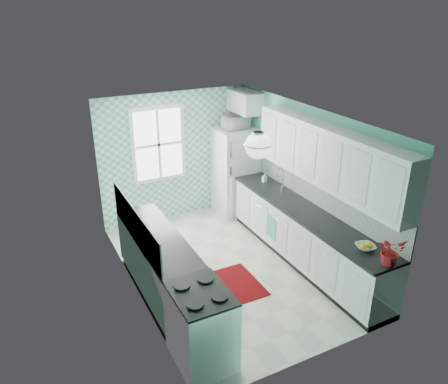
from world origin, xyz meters
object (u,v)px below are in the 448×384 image
ceiling_light (258,145)px  sink (275,191)px  stove (201,326)px  fruit_bowl (365,247)px  microwave (236,122)px  fridge (235,171)px  potted_plant (391,251)px

ceiling_light → sink: ceiling_light is taller
stove → fruit_bowl: fruit_bowl is taller
ceiling_light → microwave: bearing=67.1°
ceiling_light → stove: size_ratio=0.36×
sink → microwave: microwave is taller
stove → microwave: microwave is taller
sink → fruit_bowl: bearing=-89.4°
fridge → sink: 1.31m
sink → microwave: size_ratio=1.10×
stove → fridge: bearing=54.7°
potted_plant → fridge: bearing=91.3°
stove → fruit_bowl: (2.40, -0.09, 0.46)m
ceiling_light → fruit_bowl: ceiling_light is taller
fridge → fruit_bowl: 3.52m
fridge → potted_plant: 3.94m
fruit_bowl → sink: bearing=89.9°
potted_plant → microwave: 4.00m
potted_plant → microwave: size_ratio=0.78×
fruit_bowl → microwave: (-0.09, 3.52, 0.91)m
fridge → potted_plant: fridge is taller
stove → ceiling_light: bearing=32.5°
fruit_bowl → microwave: microwave is taller
fruit_bowl → fridge: bearing=91.5°
ceiling_light → potted_plant: ceiling_light is taller
sink → fruit_bowl: (-0.00, -2.21, 0.04)m
fruit_bowl → potted_plant: bearing=-90.0°
ceiling_light → fridge: bearing=67.1°
fridge → microwave: 1.01m
ceiling_light → stove: (-1.20, -0.80, -1.81)m
stove → fruit_bowl: size_ratio=3.81×
ceiling_light → fridge: size_ratio=0.20×
fridge → microwave: bearing=55.8°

